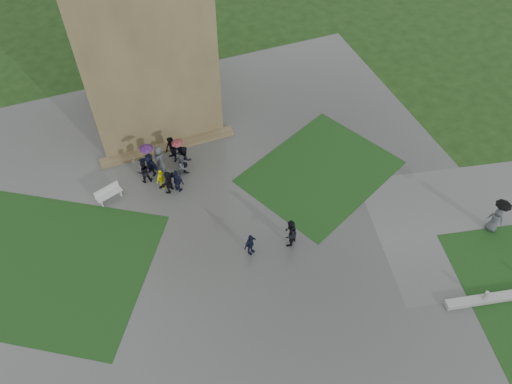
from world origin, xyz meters
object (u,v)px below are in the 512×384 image
object	(u,v)px
pedestrian_near	(290,233)
pedestrian_path	(498,215)
pedestrian_mid	(250,244)
bench	(108,194)

from	to	relation	value
pedestrian_near	pedestrian_path	size ratio (longest dim) A/B	0.79
pedestrian_mid	pedestrian_near	size ratio (longest dim) A/B	0.81
bench	pedestrian_path	size ratio (longest dim) A/B	0.70
pedestrian_mid	pedestrian_path	size ratio (longest dim) A/B	0.64
pedestrian_mid	pedestrian_path	distance (m)	13.94
pedestrian_near	pedestrian_path	distance (m)	11.71
pedestrian_near	pedestrian_path	world-z (taller)	pedestrian_path
pedestrian_near	pedestrian_path	xyz separation A→B (m)	(11.24, -3.27, 0.36)
bench	pedestrian_mid	xyz separation A→B (m)	(6.59, -6.74, 0.29)
bench	pedestrian_path	world-z (taller)	pedestrian_path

